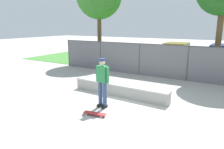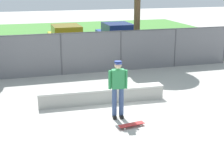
{
  "view_description": "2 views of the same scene",
  "coord_description": "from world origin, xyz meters",
  "px_view_note": "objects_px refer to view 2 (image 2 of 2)",
  "views": [
    {
      "loc": [
        3.67,
        -7.07,
        3.01
      ],
      "look_at": [
        -0.85,
        0.49,
        0.93
      ],
      "focal_mm": 33.79,
      "sensor_mm": 36.0,
      "label": 1
    },
    {
      "loc": [
        -3.38,
        -10.34,
        4.17
      ],
      "look_at": [
        -0.19,
        0.66,
        1.0
      ],
      "focal_mm": 54.04,
      "sensor_mm": 36.0,
      "label": 2
    }
  ],
  "objects_px": {
    "skateboard": "(132,125)",
    "car_blue": "(117,36)",
    "concrete_ledge": "(102,95)",
    "skateboarder": "(118,87)",
    "car_yellow": "(66,39)"
  },
  "relations": [
    {
      "from": "skateboard",
      "to": "car_blue",
      "type": "bearing_deg",
      "value": 75.12
    },
    {
      "from": "concrete_ledge",
      "to": "skateboarder",
      "type": "relative_size",
      "value": 2.45
    },
    {
      "from": "skateboard",
      "to": "car_yellow",
      "type": "xyz_separation_m",
      "value": [
        -0.18,
        11.32,
        0.77
      ]
    },
    {
      "from": "car_yellow",
      "to": "skateboarder",
      "type": "bearing_deg",
      "value": -90.06
    },
    {
      "from": "car_blue",
      "to": "car_yellow",
      "type": "bearing_deg",
      "value": -177.87
    },
    {
      "from": "skateboarder",
      "to": "car_blue",
      "type": "relative_size",
      "value": 0.44
    },
    {
      "from": "skateboarder",
      "to": "car_yellow",
      "type": "relative_size",
      "value": 0.44
    },
    {
      "from": "skateboarder",
      "to": "car_yellow",
      "type": "distance_m",
      "value": 10.54
    },
    {
      "from": "concrete_ledge",
      "to": "car_yellow",
      "type": "xyz_separation_m",
      "value": [
        0.14,
        9.03,
        0.57
      ]
    },
    {
      "from": "concrete_ledge",
      "to": "car_blue",
      "type": "distance_m",
      "value": 9.76
    },
    {
      "from": "skateboarder",
      "to": "car_blue",
      "type": "distance_m",
      "value": 11.14
    },
    {
      "from": "skateboarder",
      "to": "car_blue",
      "type": "xyz_separation_m",
      "value": [
        3.23,
        10.66,
        -0.19
      ]
    },
    {
      "from": "skateboard",
      "to": "car_blue",
      "type": "xyz_separation_m",
      "value": [
        3.04,
        11.44,
        0.77
      ]
    },
    {
      "from": "skateboarder",
      "to": "concrete_ledge",
      "type": "bearing_deg",
      "value": 94.95
    },
    {
      "from": "car_yellow",
      "to": "car_blue",
      "type": "distance_m",
      "value": 3.22
    }
  ]
}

